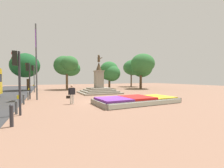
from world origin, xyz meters
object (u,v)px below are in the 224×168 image
at_px(traffic_light_near_crossing, 17,71).
at_px(kerb_bollard_north, 28,96).
at_px(pedestrian_with_handbag, 72,93).
at_px(kerb_bollard_mid_b, 24,99).
at_px(flower_planter, 136,100).
at_px(traffic_light_mid_block, 28,74).
at_px(kerb_bollard_mid_a, 16,107).
at_px(banner_pole, 36,58).
at_px(kerb_bollard_south, 12,115).
at_px(statue_monument, 99,88).
at_px(traffic_light_far_corner, 33,74).

height_order(traffic_light_near_crossing, kerb_bollard_north, traffic_light_near_crossing).
distance_m(pedestrian_with_handbag, kerb_bollard_mid_b, 3.83).
distance_m(flower_planter, traffic_light_mid_block, 10.85).
bearing_deg(kerb_bollard_mid_a, traffic_light_mid_block, 89.14).
relative_size(banner_pole, pedestrian_with_handbag, 4.65).
relative_size(traffic_light_near_crossing, kerb_bollard_south, 3.68).
distance_m(statue_monument, kerb_bollard_mid_a, 13.06).
xyz_separation_m(traffic_light_near_crossing, traffic_light_far_corner, (-0.06, 15.42, 0.28)).
relative_size(kerb_bollard_south, kerb_bollard_north, 1.23).
height_order(pedestrian_with_handbag, kerb_bollard_mid_b, pedestrian_with_handbag).
height_order(flower_planter, kerb_bollard_south, kerb_bollard_south).
bearing_deg(kerb_bollard_north, traffic_light_near_crossing, -89.42).
xyz_separation_m(pedestrian_with_handbag, kerb_bollard_mid_b, (-3.53, 1.43, -0.43)).
bearing_deg(traffic_light_far_corner, kerb_bollard_north, -90.04).
xyz_separation_m(traffic_light_far_corner, banner_pole, (0.78, -8.93, 1.28)).
height_order(traffic_light_mid_block, kerb_bollard_mid_a, traffic_light_mid_block).
height_order(banner_pole, kerb_bollard_mid_b, banner_pole).
bearing_deg(kerb_bollard_south, traffic_light_near_crossing, 91.34).
bearing_deg(kerb_bollard_mid_a, traffic_light_far_corner, 89.70).
xyz_separation_m(traffic_light_near_crossing, kerb_bollard_north, (-0.07, 6.89, -2.07)).
height_order(traffic_light_near_crossing, traffic_light_mid_block, traffic_light_mid_block).
relative_size(statue_monument, pedestrian_with_handbag, 3.43).
bearing_deg(statue_monument, kerb_bollard_mid_b, -144.06).
bearing_deg(traffic_light_far_corner, flower_planter, -59.92).
bearing_deg(traffic_light_far_corner, statue_monument, -31.30).
bearing_deg(flower_planter, traffic_light_far_corner, 120.08).
xyz_separation_m(traffic_light_near_crossing, kerb_bollard_mid_b, (-0.15, 4.02, -2.04)).
distance_m(flower_planter, kerb_bollard_mid_b, 9.16).
height_order(flower_planter, banner_pole, banner_pole).
distance_m(banner_pole, kerb_bollard_mid_b, 4.45).
distance_m(flower_planter, traffic_light_far_corner, 17.10).
height_order(traffic_light_mid_block, banner_pole, banner_pole).
bearing_deg(kerb_bollard_south, statue_monument, 55.90).
xyz_separation_m(traffic_light_mid_block, traffic_light_far_corner, (-0.02, 8.22, 0.27)).
relative_size(statue_monument, kerb_bollard_north, 6.79).
height_order(kerb_bollard_south, kerb_bollard_mid_a, kerb_bollard_south).
xyz_separation_m(pedestrian_with_handbag, kerb_bollard_south, (-3.33, -4.74, -0.36)).
relative_size(statue_monument, traffic_light_mid_block, 1.49).
bearing_deg(kerb_bollard_mid_b, traffic_light_mid_block, 88.01).
bearing_deg(statue_monument, pedestrian_with_handbag, -123.48).
relative_size(statue_monument, kerb_bollard_mid_b, 6.41).
relative_size(traffic_light_near_crossing, kerb_bollard_mid_a, 4.46).
bearing_deg(kerb_bollard_mid_b, pedestrian_with_handbag, -22.02).
bearing_deg(pedestrian_with_handbag, kerb_bollard_mid_a, -148.22).
bearing_deg(traffic_light_mid_block, traffic_light_near_crossing, -89.67).
xyz_separation_m(traffic_light_near_crossing, kerb_bollard_mid_a, (-0.14, 0.41, -2.06)).
distance_m(traffic_light_mid_block, pedestrian_with_handbag, 5.96).
bearing_deg(pedestrian_with_handbag, banner_pole, 124.32).
distance_m(traffic_light_far_corner, banner_pole, 9.05).
height_order(statue_monument, traffic_light_near_crossing, statue_monument).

